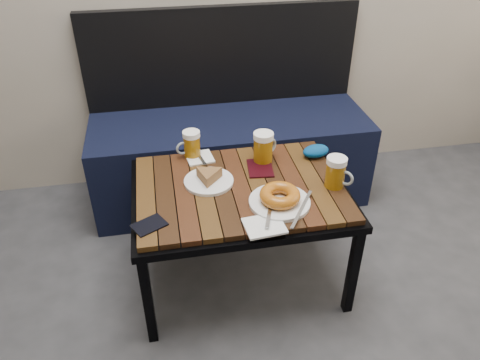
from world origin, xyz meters
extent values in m
cube|color=black|center=(0.15, 1.74, 0.23)|extent=(1.40, 0.50, 0.45)
cube|color=black|center=(0.15, 1.97, 0.70)|extent=(1.40, 0.05, 0.50)
cube|color=black|center=(-0.31, 0.85, 0.21)|extent=(0.04, 0.03, 0.42)
cube|color=black|center=(0.47, 0.85, 0.21)|extent=(0.04, 0.03, 0.42)
cube|color=black|center=(-0.31, 1.41, 0.21)|extent=(0.04, 0.04, 0.42)
cube|color=black|center=(0.47, 1.41, 0.21)|extent=(0.04, 0.04, 0.42)
cube|color=black|center=(0.08, 1.13, 0.43)|extent=(0.84, 0.62, 0.03)
cube|color=#34200B|center=(0.08, 1.13, 0.46)|extent=(0.80, 0.58, 0.02)
cylinder|color=#8E5D0B|center=(-0.08, 1.39, 0.52)|extent=(0.08, 0.08, 0.10)
cylinder|color=white|center=(-0.08, 1.39, 0.58)|extent=(0.07, 0.07, 0.02)
torus|color=#8C999E|center=(-0.12, 1.38, 0.52)|extent=(0.06, 0.02, 0.06)
cylinder|color=#8E5D0B|center=(0.21, 1.29, 0.53)|extent=(0.11, 0.11, 0.11)
cylinder|color=white|center=(0.21, 1.29, 0.59)|extent=(0.08, 0.08, 0.02)
torus|color=#8C999E|center=(0.25, 1.32, 0.53)|extent=(0.06, 0.05, 0.07)
cylinder|color=#8E5D0B|center=(0.44, 1.06, 0.52)|extent=(0.11, 0.11, 0.10)
cylinder|color=white|center=(0.44, 1.06, 0.59)|extent=(0.08, 0.08, 0.02)
torus|color=#8C999E|center=(0.47, 1.03, 0.52)|extent=(0.05, 0.05, 0.06)
cylinder|color=white|center=(-0.03, 1.17, 0.48)|extent=(0.20, 0.20, 0.01)
cylinder|color=white|center=(0.20, 0.99, 0.48)|extent=(0.23, 0.23, 0.02)
torus|color=#82350B|center=(0.20, 0.99, 0.51)|extent=(0.15, 0.15, 0.05)
cube|color=#A5A8AD|center=(0.27, 0.92, 0.49)|extent=(0.14, 0.21, 0.00)
cube|color=#A5A8AD|center=(0.15, 0.92, 0.49)|extent=(0.07, 0.17, 0.00)
cube|color=white|center=(-0.05, 1.36, 0.48)|extent=(0.12, 0.12, 0.01)
cube|color=#A5A8AD|center=(-0.05, 1.36, 0.48)|extent=(0.05, 0.15, 0.00)
cube|color=white|center=(0.12, 0.87, 0.48)|extent=(0.15, 0.13, 0.01)
cube|color=black|center=(-0.27, 0.95, 0.47)|extent=(0.14, 0.12, 0.01)
cube|color=black|center=(0.19, 1.23, 0.48)|extent=(0.12, 0.15, 0.01)
ellipsoid|color=navy|center=(0.44, 1.29, 0.50)|extent=(0.13, 0.10, 0.05)
camera|label=1|loc=(-0.19, -0.35, 1.51)|focal=35.00mm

